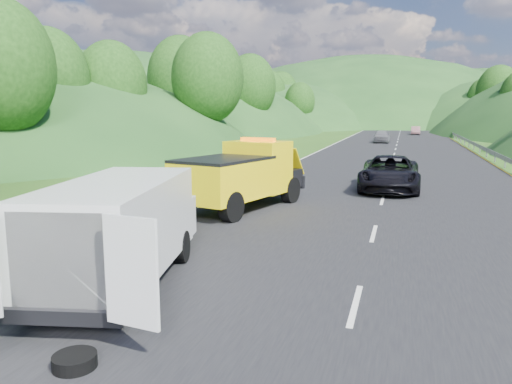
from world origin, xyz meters
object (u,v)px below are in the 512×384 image
(woman, at_px, (126,239))
(tow_truck, at_px, (242,175))
(white_van, at_px, (121,226))
(suitcase, at_px, (96,238))
(passing_suv, at_px, (389,190))
(spare_tire, at_px, (75,369))
(child, at_px, (165,259))

(woman, bearing_deg, tow_truck, -48.96)
(white_van, bearing_deg, tow_truck, 79.16)
(white_van, distance_m, suitcase, 3.50)
(suitcase, bearing_deg, passing_suv, 59.57)
(passing_suv, bearing_deg, spare_tire, -102.19)
(woman, bearing_deg, passing_suv, -61.48)
(white_van, height_order, woman, white_van)
(white_van, height_order, spare_tire, white_van)
(tow_truck, xyz_separation_m, white_van, (0.14, -8.88, -0.02))
(suitcase, xyz_separation_m, spare_tire, (3.59, -5.86, -0.28))
(tow_truck, xyz_separation_m, child, (0.16, -6.92, -1.32))
(white_van, xyz_separation_m, woman, (-2.01, 3.44, -1.30))
(tow_truck, relative_size, spare_tire, 10.26)
(child, bearing_deg, white_van, -44.76)
(woman, xyz_separation_m, passing_suv, (7.22, 11.77, 0.00))
(white_van, xyz_separation_m, child, (0.02, 1.96, -1.30))
(tow_truck, height_order, spare_tire, tow_truck)
(tow_truck, distance_m, white_van, 8.88)
(child, height_order, passing_suv, passing_suv)
(tow_truck, distance_m, passing_suv, 8.39)
(woman, height_order, suitcase, woman)
(woman, distance_m, suitcase, 1.09)
(woman, bearing_deg, white_van, -179.63)
(passing_suv, bearing_deg, child, -111.67)
(white_van, distance_m, passing_suv, 16.13)
(white_van, xyz_separation_m, spare_tire, (1.28, -3.44, -1.30))
(woman, bearing_deg, suitcase, 133.89)
(child, bearing_deg, suitcase, -145.40)
(tow_truck, distance_m, child, 7.05)
(child, distance_m, suitcase, 2.39)
(child, bearing_deg, tow_truck, 137.22)
(child, xyz_separation_m, passing_suv, (5.18, 13.25, 0.00))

